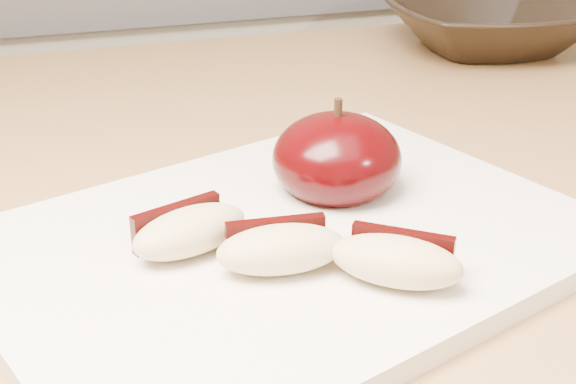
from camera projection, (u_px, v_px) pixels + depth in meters
name	position (u px, v px, depth m)	size (l,w,h in m)	color
back_cabinet	(87.00, 244.00, 1.32)	(2.40, 0.62, 0.94)	silver
cutting_board	(288.00, 244.00, 0.44)	(0.32, 0.24, 0.01)	white
apple_half	(337.00, 159.00, 0.48)	(0.08, 0.08, 0.07)	black
apple_wedge_a	(189.00, 230.00, 0.41)	(0.07, 0.05, 0.02)	#CFB483
apple_wedge_b	(280.00, 248.00, 0.40)	(0.07, 0.04, 0.02)	#CFB483
apple_wedge_c	(397.00, 260.00, 0.39)	(0.07, 0.06, 0.02)	#CFB483
bowl	(488.00, 23.00, 0.81)	(0.21, 0.21, 0.05)	black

